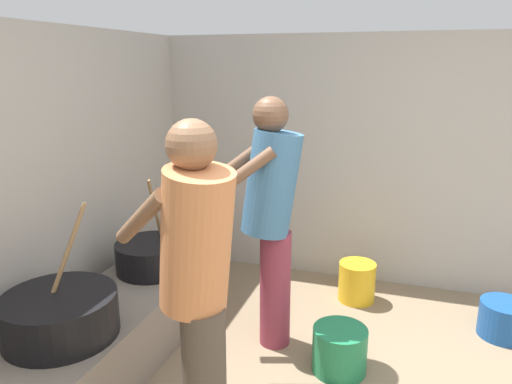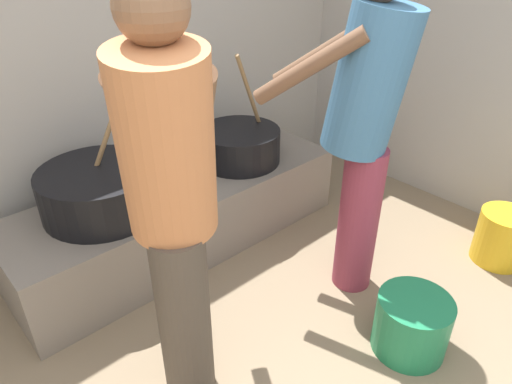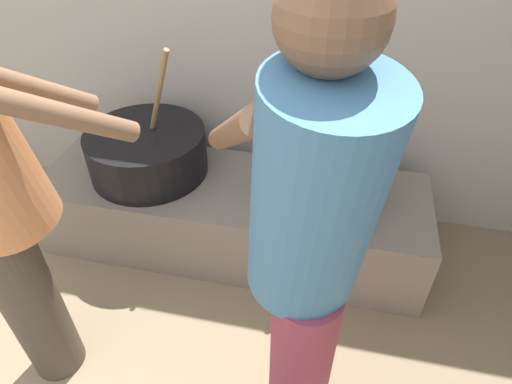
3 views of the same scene
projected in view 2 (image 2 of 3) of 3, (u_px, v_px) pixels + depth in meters
name	position (u px, v px, depth m)	size (l,w,h in m)	color
hearth_ledge	(183.00, 214.00, 2.69)	(1.95, 0.60, 0.41)	slate
cooking_pot_main	(240.00, 145.00, 2.78)	(0.49, 0.49, 0.66)	black
cooking_pot_secondary	(101.00, 190.00, 2.29)	(0.59, 0.59, 0.68)	black
cook_in_blue_shirt	(364.00, 118.00, 2.04)	(0.59, 0.74, 1.62)	#8C3347
cook_in_orange_shirt	(171.00, 194.00, 1.50)	(0.63, 0.73, 1.59)	#4C4238
bucket_green_plastic	(411.00, 324.00, 2.04)	(0.33, 0.33, 0.28)	#1E7A4C
bucket_yellow_plastic	(502.00, 237.00, 2.58)	(0.28, 0.28, 0.31)	gold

